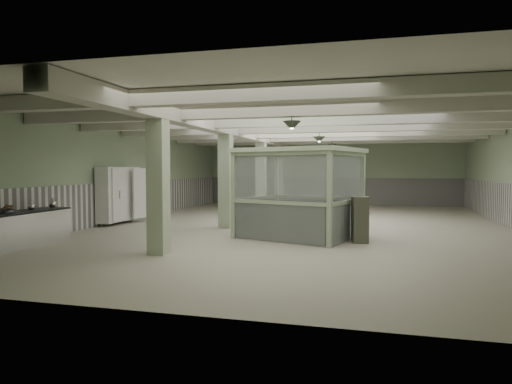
# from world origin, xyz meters

# --- Properties ---
(floor) EXTENTS (20.00, 20.00, 0.00)m
(floor) POSITION_xyz_m (0.00, 0.00, 0.00)
(floor) COLOR beige
(floor) RESTS_ON ground
(ceiling) EXTENTS (14.00, 20.00, 0.02)m
(ceiling) POSITION_xyz_m (0.00, 0.00, 3.60)
(ceiling) COLOR white
(ceiling) RESTS_ON wall_back
(wall_back) EXTENTS (14.00, 0.02, 3.60)m
(wall_back) POSITION_xyz_m (0.00, 10.00, 1.80)
(wall_back) COLOR #8BA281
(wall_back) RESTS_ON floor
(wall_front) EXTENTS (14.00, 0.02, 3.60)m
(wall_front) POSITION_xyz_m (0.00, -10.00, 1.80)
(wall_front) COLOR #8BA281
(wall_front) RESTS_ON floor
(wall_left) EXTENTS (0.02, 20.00, 3.60)m
(wall_left) POSITION_xyz_m (-7.00, 0.00, 1.80)
(wall_left) COLOR #8BA281
(wall_left) RESTS_ON floor
(wainscot_left) EXTENTS (0.05, 19.90, 1.50)m
(wainscot_left) POSITION_xyz_m (-6.97, 0.00, 0.75)
(wainscot_left) COLOR silver
(wainscot_left) RESTS_ON floor
(wainscot_back) EXTENTS (13.90, 0.05, 1.50)m
(wainscot_back) POSITION_xyz_m (0.00, 9.97, 0.75)
(wainscot_back) COLOR silver
(wainscot_back) RESTS_ON floor
(girder) EXTENTS (0.45, 19.90, 0.40)m
(girder) POSITION_xyz_m (-2.50, 0.00, 3.38)
(girder) COLOR beige
(girder) RESTS_ON ceiling
(beam_a) EXTENTS (13.90, 0.35, 0.32)m
(beam_a) POSITION_xyz_m (0.00, -7.50, 3.42)
(beam_a) COLOR beige
(beam_a) RESTS_ON ceiling
(beam_b) EXTENTS (13.90, 0.35, 0.32)m
(beam_b) POSITION_xyz_m (0.00, -5.00, 3.42)
(beam_b) COLOR beige
(beam_b) RESTS_ON ceiling
(beam_c) EXTENTS (13.90, 0.35, 0.32)m
(beam_c) POSITION_xyz_m (0.00, -2.50, 3.42)
(beam_c) COLOR beige
(beam_c) RESTS_ON ceiling
(beam_d) EXTENTS (13.90, 0.35, 0.32)m
(beam_d) POSITION_xyz_m (0.00, 0.00, 3.42)
(beam_d) COLOR beige
(beam_d) RESTS_ON ceiling
(beam_e) EXTENTS (13.90, 0.35, 0.32)m
(beam_e) POSITION_xyz_m (0.00, 2.50, 3.42)
(beam_e) COLOR beige
(beam_e) RESTS_ON ceiling
(beam_f) EXTENTS (13.90, 0.35, 0.32)m
(beam_f) POSITION_xyz_m (0.00, 5.00, 3.42)
(beam_f) COLOR beige
(beam_f) RESTS_ON ceiling
(beam_g) EXTENTS (13.90, 0.35, 0.32)m
(beam_g) POSITION_xyz_m (0.00, 7.50, 3.42)
(beam_g) COLOR beige
(beam_g) RESTS_ON ceiling
(column_a) EXTENTS (0.42, 0.42, 3.60)m
(column_a) POSITION_xyz_m (-2.50, -6.00, 1.80)
(column_a) COLOR beige
(column_a) RESTS_ON floor
(column_b) EXTENTS (0.42, 0.42, 3.60)m
(column_b) POSITION_xyz_m (-2.50, -1.00, 1.80)
(column_b) COLOR beige
(column_b) RESTS_ON floor
(column_c) EXTENTS (0.42, 0.42, 3.60)m
(column_c) POSITION_xyz_m (-2.50, 4.00, 1.80)
(column_c) COLOR beige
(column_c) RESTS_ON floor
(column_d) EXTENTS (0.42, 0.42, 3.60)m
(column_d) POSITION_xyz_m (-2.50, 8.00, 1.80)
(column_d) COLOR beige
(column_d) RESTS_ON floor
(pendant_front) EXTENTS (0.44, 0.44, 0.22)m
(pendant_front) POSITION_xyz_m (0.50, -5.00, 3.05)
(pendant_front) COLOR #344131
(pendant_front) RESTS_ON ceiling
(pendant_mid) EXTENTS (0.44, 0.44, 0.22)m
(pendant_mid) POSITION_xyz_m (0.50, 0.50, 3.05)
(pendant_mid) COLOR #344131
(pendant_mid) RESTS_ON ceiling
(pendant_back) EXTENTS (0.44, 0.44, 0.22)m
(pendant_back) POSITION_xyz_m (0.50, 5.50, 3.05)
(pendant_back) COLOR #344131
(pendant_back) RESTS_ON ceiling
(pitcher_near) EXTENTS (0.23, 0.25, 0.26)m
(pitcher_near) POSITION_xyz_m (-6.46, -5.55, 1.03)
(pitcher_near) COLOR silver
(pitcher_near) RESTS_ON prep_counter
(pitcher_far) EXTENTS (0.23, 0.26, 0.29)m
(pitcher_far) POSITION_xyz_m (-6.45, -4.73, 1.05)
(pitcher_far) COLOR silver
(pitcher_far) RESTS_ON prep_counter
(veg_colander) EXTENTS (0.48, 0.48, 0.19)m
(veg_colander) POSITION_xyz_m (-6.62, -6.25, 0.99)
(veg_colander) COLOR #414045
(veg_colander) RESTS_ON prep_counter
(walkin_cooler) EXTENTS (0.81, 2.15, 1.97)m
(walkin_cooler) POSITION_xyz_m (-6.62, -0.93, 0.98)
(walkin_cooler) COLOR white
(walkin_cooler) RESTS_ON floor
(guard_booth) EXTENTS (3.93, 3.60, 2.62)m
(guard_booth) POSITION_xyz_m (0.27, -2.44, 1.77)
(guard_booth) COLOR #ACC39C
(guard_booth) RESTS_ON floor
(filing_cabinet) EXTENTS (0.51, 0.65, 1.26)m
(filing_cabinet) POSITION_xyz_m (2.05, -3.00, 0.63)
(filing_cabinet) COLOR #585D4E
(filing_cabinet) RESTS_ON floor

